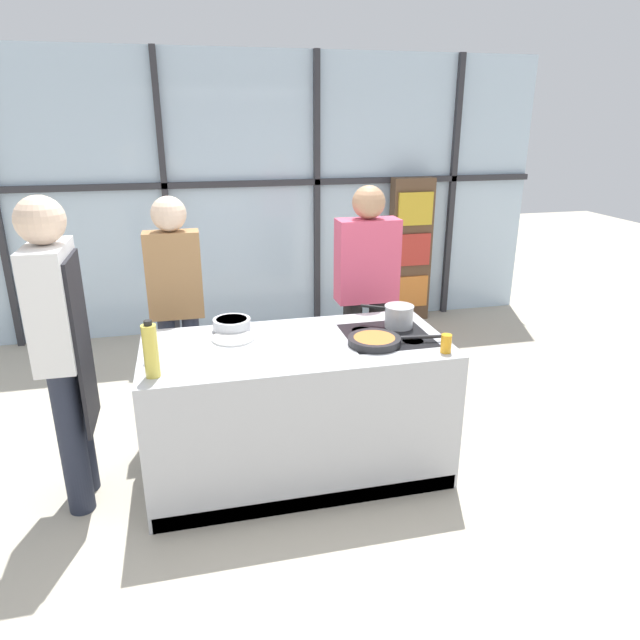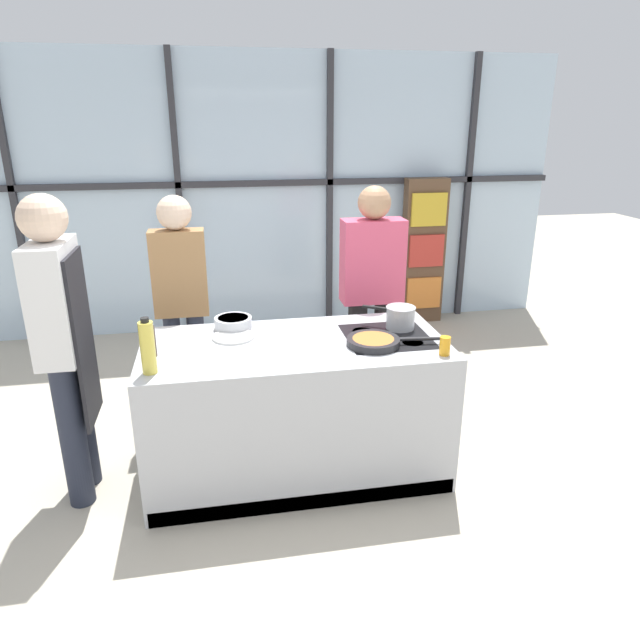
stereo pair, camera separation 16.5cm
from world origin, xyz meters
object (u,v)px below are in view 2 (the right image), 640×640
object	(u,v)px
spectator_far_left	(181,295)
pepper_grinder	(151,340)
chef	(63,335)
spectator_center_left	(372,286)
juice_glass_near	(445,346)
frying_pan	(374,341)
oil_bottle	(148,347)
saucepan	(400,317)
mixing_bowl	(233,322)
white_plate	(233,337)

from	to	relation	value
spectator_far_left	pepper_grinder	world-z (taller)	spectator_far_left
chef	pepper_grinder	bearing A→B (deg)	84.22
spectator_center_left	juice_glass_near	size ratio (longest dim) A/B	15.60
frying_pan	oil_bottle	bearing A→B (deg)	-172.92
saucepan	spectator_center_left	bearing A→B (deg)	90.44
frying_pan	saucepan	bearing A→B (deg)	46.24
spectator_far_left	frying_pan	world-z (taller)	spectator_far_left
oil_bottle	mixing_bowl	bearing A→B (deg)	52.51
saucepan	white_plate	world-z (taller)	saucepan
spectator_far_left	spectator_center_left	bearing A→B (deg)	-180.00
chef	spectator_center_left	bearing A→B (deg)	111.88
juice_glass_near	oil_bottle	bearing A→B (deg)	178.08
saucepan	mixing_bowl	distance (m)	1.08
spectator_center_left	juice_glass_near	bearing A→B (deg)	96.13
mixing_bowl	spectator_center_left	bearing A→B (deg)	24.15
pepper_grinder	spectator_center_left	bearing A→B (deg)	29.13
chef	oil_bottle	bearing A→B (deg)	60.26
spectator_center_left	saucepan	bearing A→B (deg)	90.44
mixing_bowl	juice_glass_near	bearing A→B (deg)	-29.43
spectator_far_left	frying_pan	xyz separation A→B (m)	(1.16, -0.92, -0.08)
juice_glass_near	pepper_grinder	bearing A→B (deg)	170.27
frying_pan	spectator_center_left	bearing A→B (deg)	75.66
spectator_far_left	saucepan	bearing A→B (deg)	154.49
white_plate	spectator_center_left	bearing A→B (deg)	31.22
mixing_bowl	white_plate	bearing A→B (deg)	-92.68
spectator_center_left	white_plate	distance (m)	1.25
spectator_center_left	mixing_bowl	world-z (taller)	spectator_center_left
spectator_far_left	oil_bottle	xyz separation A→B (m)	(-0.12, -1.08, 0.05)
pepper_grinder	juice_glass_near	size ratio (longest dim) A/B	1.95
saucepan	pepper_grinder	bearing A→B (deg)	-173.21
saucepan	juice_glass_near	world-z (taller)	saucepan
saucepan	mixing_bowl	size ratio (longest dim) A/B	1.31
chef	saucepan	world-z (taller)	chef
saucepan	juice_glass_near	distance (m)	0.48
white_plate	pepper_grinder	world-z (taller)	pepper_grinder
chef	juice_glass_near	size ratio (longest dim) A/B	16.43
saucepan	spectator_far_left	bearing A→B (deg)	154.49
oil_bottle	juice_glass_near	xyz separation A→B (m)	(1.64, -0.06, -0.09)
pepper_grinder	saucepan	bearing A→B (deg)	6.79
pepper_grinder	white_plate	bearing A→B (deg)	24.05
oil_bottle	spectator_far_left	bearing A→B (deg)	83.56
chef	mixing_bowl	xyz separation A→B (m)	(0.95, 0.33, -0.11)
spectator_center_left	pepper_grinder	world-z (taller)	spectator_center_left
spectator_far_left	saucepan	xyz separation A→B (m)	(1.41, -0.67, -0.03)
spectator_center_left	frying_pan	distance (m)	0.95
pepper_grinder	mixing_bowl	bearing A→B (deg)	38.58
spectator_center_left	oil_bottle	bearing A→B (deg)	35.41
white_plate	pepper_grinder	xyz separation A→B (m)	(-0.47, -0.21, 0.09)
spectator_far_left	pepper_grinder	bearing A→B (deg)	81.20
white_plate	mixing_bowl	distance (m)	0.17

